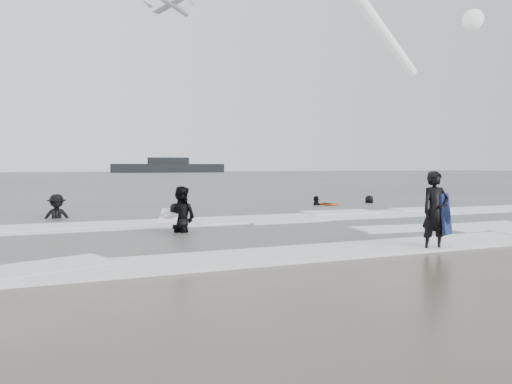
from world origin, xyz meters
name	(u,v)px	position (x,y,z in m)	size (l,w,h in m)	color
ground	(332,247)	(0.00, 0.00, 0.00)	(320.00, 320.00, 0.00)	brown
sea	(96,177)	(0.00, 80.00, 0.06)	(320.00, 320.00, 0.00)	#47544C
surfer_centre	(434,251)	(1.97, -1.28, 0.00)	(0.68, 0.45, 1.87)	black
surfer_wading	(181,234)	(-2.83, 3.80, 0.00)	(0.94, 0.73, 1.93)	black
surfer_breaker	(57,220)	(-6.20, 9.05, 0.00)	(1.16, 0.67, 1.80)	black
surfer_right_near	(316,206)	(5.59, 11.05, 0.00)	(0.97, 0.40, 1.66)	black
surfer_right_far	(369,204)	(8.83, 11.30, 0.00)	(0.78, 0.51, 1.60)	black
surf_foam	(271,228)	(0.00, 3.70, 0.04)	(30.03, 9.06, 0.09)	white
bodyboards	(309,210)	(1.69, 4.45, 0.50)	(10.09, 12.92, 1.25)	#0F1849
vessel_horizon	(168,167)	(23.61, 132.82, 1.61)	(31.98, 5.71, 4.34)	black
airshow_jet	(351,13)	(28.47, 44.26, 21.13)	(44.16, 35.35, 8.87)	silver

